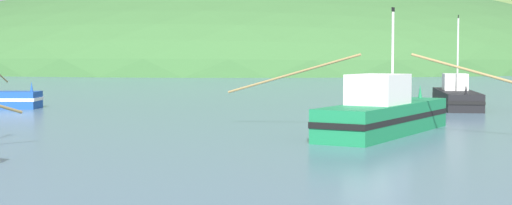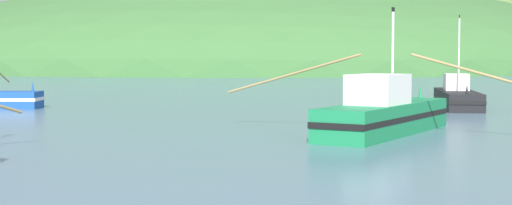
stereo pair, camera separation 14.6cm
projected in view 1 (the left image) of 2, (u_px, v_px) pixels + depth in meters
name	position (u px, v px, depth m)	size (l,w,h in m)	color
hill_mid_left	(253.00, 69.00, 192.61)	(175.96, 140.77, 42.96)	#386633
hill_mid_right	(411.00, 66.00, 247.70)	(125.72, 100.58, 71.62)	#516B38
fishing_boat_green	(384.00, 114.00, 36.02)	(14.69, 10.74, 5.95)	#197A47
fishing_boat_black	(456.00, 97.00, 54.45)	(4.21, 11.39, 6.45)	black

